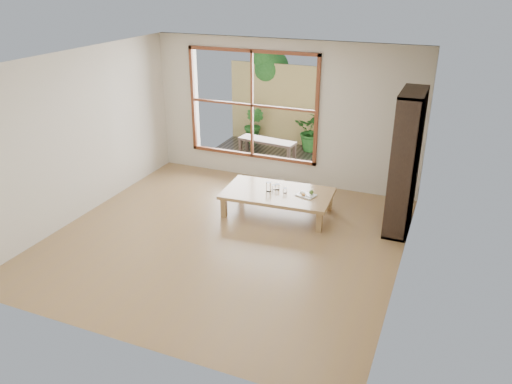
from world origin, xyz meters
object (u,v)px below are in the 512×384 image
at_px(food_tray, 307,194).
at_px(garden_bench, 267,142).
at_px(bookshelf, 405,163).
at_px(low_table, 278,194).

height_order(food_tray, garden_bench, food_tray).
xyz_separation_m(food_tray, garden_bench, (-1.60, 2.35, -0.05)).
bearing_deg(garden_bench, food_tray, -48.57).
relative_size(bookshelf, food_tray, 6.29).
bearing_deg(bookshelf, low_table, -172.31).
height_order(low_table, food_tray, food_tray).
bearing_deg(food_tray, bookshelf, 24.20).
bearing_deg(garden_bench, bookshelf, -28.12).
distance_m(bookshelf, food_tray, 1.58).
relative_size(food_tray, garden_bench, 0.27).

